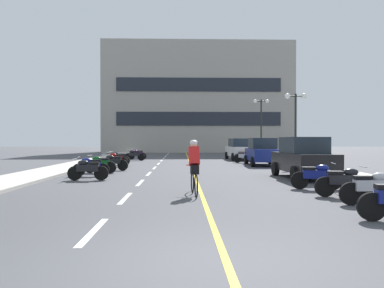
{
  "coord_description": "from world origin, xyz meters",
  "views": [
    {
      "loc": [
        -0.37,
        -5.07,
        1.69
      ],
      "look_at": [
        0.27,
        17.95,
        1.45
      ],
      "focal_mm": 35.64,
      "sensor_mm": 36.0,
      "label": 1
    }
  ],
  "objects": [
    {
      "name": "ground_plane",
      "position": [
        0.0,
        21.0,
        0.0
      ],
      "size": [
        140.0,
        140.0,
        0.0
      ],
      "primitive_type": "plane",
      "color": "#47474C"
    },
    {
      "name": "curb_left",
      "position": [
        -7.2,
        24.0,
        0.06
      ],
      "size": [
        2.4,
        72.0,
        0.12
      ],
      "primitive_type": "cube",
      "color": "#B7B2A8",
      "rests_on": "ground"
    },
    {
      "name": "curb_right",
      "position": [
        7.2,
        24.0,
        0.06
      ],
      "size": [
        2.4,
        72.0,
        0.12
      ],
      "primitive_type": "cube",
      "color": "#B7B2A8",
      "rests_on": "ground"
    },
    {
      "name": "lane_dash_0",
      "position": [
        -2.0,
        2.0,
        0.0
      ],
      "size": [
        0.14,
        2.2,
        0.01
      ],
      "primitive_type": "cube",
      "color": "silver",
      "rests_on": "ground"
    },
    {
      "name": "lane_dash_1",
      "position": [
        -2.0,
        6.0,
        0.0
      ],
      "size": [
        0.14,
        2.2,
        0.01
      ],
      "primitive_type": "cube",
      "color": "silver",
      "rests_on": "ground"
    },
    {
      "name": "lane_dash_2",
      "position": [
        -2.0,
        10.0,
        0.0
      ],
      "size": [
        0.14,
        2.2,
        0.01
      ],
      "primitive_type": "cube",
      "color": "silver",
      "rests_on": "ground"
    },
    {
      "name": "lane_dash_3",
      "position": [
        -2.0,
        14.0,
        0.0
      ],
      "size": [
        0.14,
        2.2,
        0.01
      ],
      "primitive_type": "cube",
      "color": "silver",
      "rests_on": "ground"
    },
    {
      "name": "lane_dash_4",
      "position": [
        -2.0,
        18.0,
        0.0
      ],
      "size": [
        0.14,
        2.2,
        0.01
      ],
      "primitive_type": "cube",
      "color": "silver",
      "rests_on": "ground"
    },
    {
      "name": "lane_dash_5",
      "position": [
        -2.0,
        22.0,
        0.0
      ],
      "size": [
        0.14,
        2.2,
        0.01
      ],
      "primitive_type": "cube",
      "color": "silver",
      "rests_on": "ground"
    },
    {
      "name": "lane_dash_6",
      "position": [
        -2.0,
        26.0,
        0.0
      ],
      "size": [
        0.14,
        2.2,
        0.01
      ],
      "primitive_type": "cube",
      "color": "silver",
      "rests_on": "ground"
    },
    {
      "name": "lane_dash_7",
      "position": [
        -2.0,
        30.0,
        0.0
      ],
      "size": [
        0.14,
        2.2,
        0.01
      ],
      "primitive_type": "cube",
      "color": "silver",
      "rests_on": "ground"
    },
    {
      "name": "lane_dash_8",
      "position": [
        -2.0,
        34.0,
        0.0
      ],
      "size": [
        0.14,
        2.2,
        0.01
      ],
      "primitive_type": "cube",
      "color": "silver",
      "rests_on": "ground"
    },
    {
      "name": "lane_dash_9",
      "position": [
        -2.0,
        38.0,
        0.0
      ],
      "size": [
        0.14,
        2.2,
        0.01
      ],
      "primitive_type": "cube",
      "color": "silver",
      "rests_on": "ground"
    },
    {
      "name": "lane_dash_10",
      "position": [
        -2.0,
        42.0,
        0.0
      ],
      "size": [
        0.14,
        2.2,
        0.01
      ],
      "primitive_type": "cube",
      "color": "silver",
      "rests_on": "ground"
    },
    {
      "name": "lane_dash_11",
      "position": [
        -2.0,
        46.0,
        0.0
      ],
      "size": [
        0.14,
        2.2,
        0.01
      ],
      "primitive_type": "cube",
      "color": "silver",
      "rests_on": "ground"
    },
    {
      "name": "centre_line_yellow",
      "position": [
        0.25,
        24.0,
        0.0
      ],
      "size": [
        0.12,
        66.0,
        0.01
      ],
      "primitive_type": "cube",
      "color": "gold",
      "rests_on": "ground"
    },
    {
      "name": "office_building",
      "position": [
        1.94,
        48.98,
        7.48
      ],
      "size": [
        25.77,
        8.09,
        14.96
      ],
      "color": "#9E998E",
      "rests_on": "ground"
    },
    {
      "name": "street_lamp_mid",
      "position": [
        7.19,
        19.92,
        3.57
      ],
      "size": [
        1.46,
        0.36,
        4.66
      ],
      "color": "black",
      "rests_on": "curb_right"
    },
    {
      "name": "street_lamp_far",
      "position": [
        7.02,
        30.0,
        4.01
      ],
      "size": [
        1.46,
        0.36,
        5.35
      ],
      "color": "black",
      "rests_on": "curb_right"
    },
    {
      "name": "parked_car_near",
      "position": [
        4.99,
        11.51,
        0.92
      ],
      "size": [
        2.04,
        4.26,
        1.82
      ],
      "color": "black",
      "rests_on": "ground"
    },
    {
      "name": "parked_car_mid",
      "position": [
        5.0,
        20.07,
        0.92
      ],
      "size": [
        2.0,
        4.24,
        1.82
      ],
      "color": "black",
      "rests_on": "ground"
    },
    {
      "name": "parked_car_far",
      "position": [
        4.61,
        27.29,
        0.92
      ],
      "size": [
        2.16,
        4.31,
        1.82
      ],
      "color": "black",
      "rests_on": "ground"
    },
    {
      "name": "motorcycle_1",
      "position": [
        4.57,
        4.6,
        0.47
      ],
      "size": [
        1.7,
        0.6,
        0.92
      ],
      "color": "black",
      "rests_on": "ground"
    },
    {
      "name": "motorcycle_2",
      "position": [
        4.45,
        6.04,
        0.47
      ],
      "size": [
        1.7,
        0.6,
        0.92
      ],
      "color": "black",
      "rests_on": "ground"
    },
    {
      "name": "motorcycle_3",
      "position": [
        4.24,
        7.76,
        0.47
      ],
      "size": [
        1.69,
        0.61,
        0.92
      ],
      "color": "black",
      "rests_on": "ground"
    },
    {
      "name": "motorcycle_4",
      "position": [
        -4.29,
        10.93,
        0.47
      ],
      "size": [
        1.7,
        0.6,
        0.92
      ],
      "color": "black",
      "rests_on": "ground"
    },
    {
      "name": "motorcycle_5",
      "position": [
        -4.59,
        12.71,
        0.47
      ],
      "size": [
        1.7,
        0.6,
        0.92
      ],
      "color": "black",
      "rests_on": "ground"
    },
    {
      "name": "motorcycle_6",
      "position": [
        -4.52,
        14.4,
        0.47
      ],
      "size": [
        1.69,
        0.62,
        0.92
      ],
      "color": "black",
      "rests_on": "ground"
    },
    {
      "name": "motorcycle_7",
      "position": [
        -4.16,
        16.15,
        0.47
      ],
      "size": [
        1.68,
        0.64,
        0.92
      ],
      "color": "black",
      "rests_on": "ground"
    },
    {
      "name": "motorcycle_8",
      "position": [
        -4.5,
        19.09,
        0.47
      ],
      "size": [
        1.65,
        0.78,
        0.92
      ],
      "color": "black",
      "rests_on": "ground"
    },
    {
      "name": "motorcycle_9",
      "position": [
        -4.66,
        20.79,
        0.47
      ],
      "size": [
        1.65,
        0.76,
        0.92
      ],
      "color": "black",
      "rests_on": "ground"
    },
    {
      "name": "motorcycle_10",
      "position": [
        4.34,
        22.96,
        0.47
      ],
      "size": [
        1.63,
        0.81,
        0.92
      ],
      "color": "black",
      "rests_on": "ground"
    },
    {
      "name": "motorcycle_11",
      "position": [
        4.63,
        24.72,
        0.47
      ],
      "size": [
        1.66,
        0.74,
        0.92
      ],
      "color": "black",
      "rests_on": "ground"
    },
    {
      "name": "motorcycle_12",
      "position": [
        -4.23,
        26.32,
        0.47
      ],
      "size": [
        1.7,
        0.6,
        0.92
      ],
      "color": "black",
      "rests_on": "ground"
    },
    {
      "name": "motorcycle_13",
      "position": [
        -4.23,
        28.16,
        0.47
      ],
      "size": [
        1.66,
        0.74,
        0.92
      ],
      "color": "black",
      "rests_on": "ground"
    },
    {
      "name": "cyclist_rider",
      "position": [
        0.02,
        6.66,
        0.89
      ],
      "size": [
        0.42,
        1.77,
        1.71
      ],
      "color": "black",
      "rests_on": "ground"
    }
  ]
}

